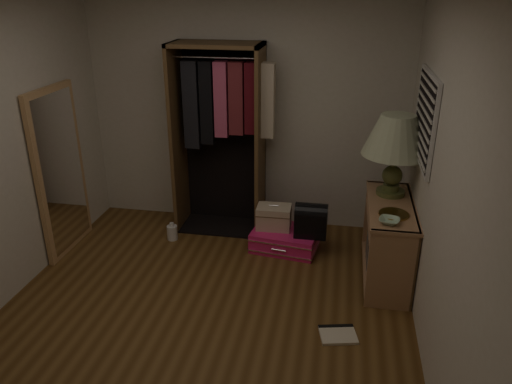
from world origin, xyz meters
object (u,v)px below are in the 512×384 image
black_bag (311,219)px  open_wardrobe (223,122)px  train_case (274,217)px  white_jug (172,232)px  console_bookshelf (387,237)px  table_lamp (397,137)px  pink_suitcase (285,239)px  floor_mirror (60,172)px

black_bag → open_wardrobe: bearing=155.6°
train_case → white_jug: 1.14m
console_bookshelf → table_lamp: bearing=89.2°
pink_suitcase → white_jug: bearing=-170.9°
table_lamp → pink_suitcase: bearing=172.8°
open_wardrobe → floor_mirror: 1.73m
open_wardrobe → pink_suitcase: 1.41m
black_bag → white_jug: 1.53m
open_wardrobe → train_case: size_ratio=5.61×
white_jug → open_wardrobe: bearing=41.0°
open_wardrobe → table_lamp: size_ratio=2.66×
pink_suitcase → train_case: 0.27m
pink_suitcase → black_bag: bearing=-5.2°
console_bookshelf → white_jug: size_ratio=5.66×
console_bookshelf → floor_mirror: bearing=-179.4°
console_bookshelf → open_wardrobe: (-1.74, 0.74, 0.83)m
black_bag → white_jug: size_ratio=1.79×
open_wardrobe → table_lamp: open_wardrobe is taller
black_bag → console_bookshelf: bearing=-19.9°
open_wardrobe → white_jug: (-0.49, -0.43, -1.15)m
console_bookshelf → black_bag: (-0.73, 0.27, -0.01)m
console_bookshelf → white_jug: 2.28m
train_case → table_lamp: table_lamp is taller
floor_mirror → train_case: floor_mirror is taller
floor_mirror → pink_suitcase: size_ratio=2.28×
floor_mirror → table_lamp: size_ratio=2.21×
floor_mirror → pink_suitcase: 2.39m
open_wardrobe → train_case: 1.15m
train_case → table_lamp: bearing=-9.8°
console_bookshelf → train_case: size_ratio=3.07×
train_case → white_jug: size_ratio=1.85×
open_wardrobe → black_bag: size_ratio=5.78×
open_wardrobe → table_lamp: 1.83m
train_case → table_lamp: size_ratio=0.47×
console_bookshelf → open_wardrobe: bearing=157.0°
floor_mirror → white_jug: floor_mirror is taller
table_lamp → floor_mirror: bearing=-175.8°
pink_suitcase → floor_mirror: bearing=-162.8°
train_case → black_bag: (0.39, -0.11, 0.06)m
console_bookshelf → table_lamp: size_ratio=1.46×
open_wardrobe → table_lamp: bearing=-16.9°
pink_suitcase → white_jug: (-1.24, -0.02, -0.02)m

